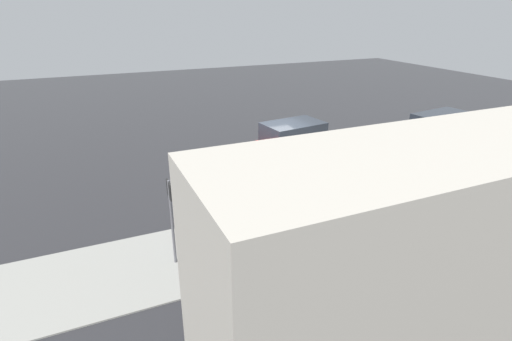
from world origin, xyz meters
TOP-DOWN VIEW (x-y plane):
  - ground_plane at (0.00, 0.00)m, footprint 60.00×60.00m
  - kerb_strip at (0.00, 4.20)m, footprint 24.00×3.20m
  - moving_hatchback at (-0.67, -0.07)m, footprint 4.09×2.20m
  - parked_sedan at (-7.55, 1.03)m, footprint 4.48×2.27m
  - fire_hydrant at (3.00, 2.98)m, footprint 0.42×0.31m
  - pedestrian at (4.16, 3.38)m, footprint 0.34×0.54m
  - metal_railing at (-2.19, 5.97)m, footprint 9.46×0.04m
  - sign_post at (5.00, 4.32)m, footprint 0.07×0.44m

SIDE VIEW (x-z plane):
  - ground_plane at x=0.00m, z-range 0.00..0.00m
  - kerb_strip at x=0.00m, z-range 0.00..0.04m
  - fire_hydrant at x=3.00m, z-range 0.00..0.80m
  - metal_railing at x=-2.19m, z-range 0.21..1.26m
  - pedestrian at x=4.16m, z-range 0.15..1.77m
  - parked_sedan at x=-7.55m, z-range 0.01..1.99m
  - moving_hatchback at x=-0.67m, z-range 0.00..2.06m
  - sign_post at x=5.00m, z-range 0.38..2.78m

